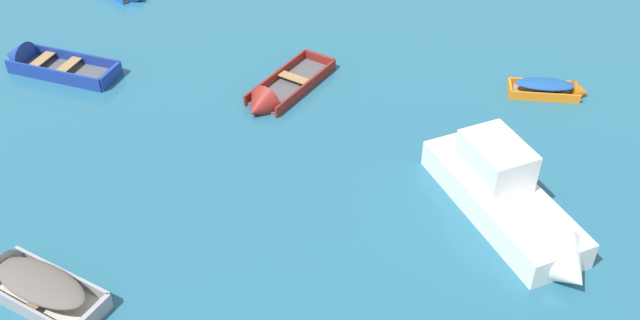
{
  "coord_description": "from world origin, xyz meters",
  "views": [
    {
      "loc": [
        0.95,
        0.85,
        14.15
      ],
      "look_at": [
        0.0,
        18.46,
        0.15
      ],
      "focal_mm": 40.62,
      "sensor_mm": 36.0,
      "label": 1
    }
  ],
  "objects": [
    {
      "name": "rowboat_deep_blue_far_left",
      "position": [
        -10.82,
        23.65,
        0.23
      ],
      "size": [
        4.8,
        2.59,
        1.29
      ],
      "color": "#4C4C51",
      "rests_on": "ground_plane"
    },
    {
      "name": "rowboat_maroon_near_left",
      "position": [
        -1.86,
        21.79,
        0.18
      ],
      "size": [
        3.29,
        4.44,
        1.27
      ],
      "color": "#4C4C51",
      "rests_on": "ground_plane"
    },
    {
      "name": "motor_launch_white_cluster_inner",
      "position": [
        5.49,
        16.14,
        0.66
      ],
      "size": [
        4.43,
        6.5,
        2.42
      ],
      "color": "white",
      "rests_on": "ground_plane"
    },
    {
      "name": "rowboat_grey_near_camera",
      "position": [
        -7.2,
        12.89,
        0.35
      ],
      "size": [
        3.95,
        2.85,
        1.26
      ],
      "color": "beige",
      "rests_on": "ground_plane"
    },
    {
      "name": "rowboat_orange_back_row_center",
      "position": [
        8.14,
        22.8,
        0.25
      ],
      "size": [
        2.79,
        1.1,
        0.86
      ],
      "color": "#99754C",
      "rests_on": "ground_plane"
    }
  ]
}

